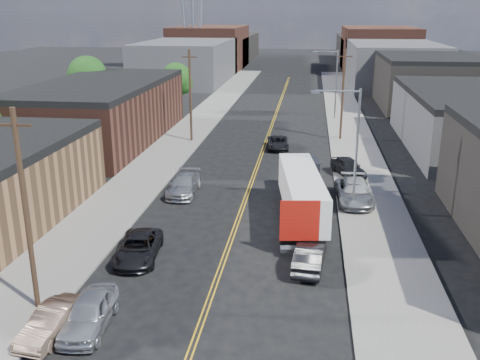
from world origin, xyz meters
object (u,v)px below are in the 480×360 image
(car_left_a, at_px, (89,313))
(car_right_lot_b, at_px, (356,192))
(semi_truck, at_px, (302,189))
(car_right_oncoming, at_px, (310,256))
(car_left_c, at_px, (138,248))
(car_right_lot_a, at_px, (354,193))
(car_ahead_truck, at_px, (278,143))
(car_right_lot_c, at_px, (348,167))
(car_left_b, at_px, (53,322))
(car_left_d, at_px, (184,185))

(car_left_a, relative_size, car_right_lot_b, 0.85)
(semi_truck, height_order, car_right_oncoming, semi_truck)
(car_left_c, relative_size, car_right_lot_b, 0.92)
(car_left_c, xyz_separation_m, car_right_lot_a, (13.22, 11.04, 0.22))
(semi_truck, distance_m, car_ahead_truck, 19.15)
(car_left_a, height_order, car_right_lot_c, car_right_lot_c)
(semi_truck, bearing_deg, car_ahead_truck, 90.85)
(car_left_b, height_order, car_right_lot_a, car_right_lot_a)
(car_left_b, height_order, car_ahead_truck, car_left_b)
(car_right_lot_a, distance_m, car_right_lot_c, 6.96)
(car_right_oncoming, xyz_separation_m, car_right_lot_a, (3.22, 10.93, 0.18))
(car_right_oncoming, bearing_deg, car_right_lot_b, -100.86)
(car_right_lot_c, bearing_deg, car_right_oncoming, -121.13)
(car_left_d, relative_size, car_ahead_truck, 1.13)
(car_right_lot_a, bearing_deg, car_left_b, -130.67)
(car_left_d, bearing_deg, car_right_lot_a, -3.78)
(semi_truck, xyz_separation_m, car_right_lot_b, (3.99, 3.08, -1.08))
(car_left_d, distance_m, car_right_lot_b, 13.36)
(car_right_lot_b, bearing_deg, car_left_a, -126.73)
(semi_truck, height_order, car_left_b, semi_truck)
(car_left_a, relative_size, car_right_lot_a, 0.84)
(car_left_d, relative_size, car_right_oncoming, 1.17)
(car_left_a, distance_m, car_right_lot_c, 28.49)
(semi_truck, bearing_deg, car_left_c, -146.65)
(car_right_lot_b, xyz_separation_m, car_right_lot_c, (-0.15, 6.76, -0.02))
(semi_truck, xyz_separation_m, car_left_d, (-9.35, 3.55, -1.26))
(car_left_b, bearing_deg, semi_truck, 63.74)
(car_left_b, bearing_deg, car_left_c, 87.46)
(car_left_c, bearing_deg, car_left_b, -106.50)
(car_left_a, distance_m, car_left_b, 1.59)
(car_left_a, bearing_deg, car_right_oncoming, 32.55)
(car_right_oncoming, bearing_deg, car_left_a, 42.21)
(semi_truck, relative_size, car_left_a, 2.99)
(car_left_b, height_order, car_right_oncoming, car_right_oncoming)
(semi_truck, bearing_deg, car_right_lot_b, 29.91)
(car_right_lot_c, bearing_deg, car_left_d, -175.52)
(car_left_d, bearing_deg, car_right_lot_b, -2.88)
(car_left_a, relative_size, car_ahead_truck, 1.01)
(car_right_oncoming, height_order, car_right_lot_c, car_right_lot_c)
(car_left_a, distance_m, car_left_c, 7.25)
(semi_truck, xyz_separation_m, car_right_oncoming, (0.65, -8.05, -1.29))
(semi_truck, relative_size, car_right_lot_b, 2.54)
(car_right_lot_c, bearing_deg, car_right_lot_a, -110.81)
(car_right_oncoming, distance_m, car_right_lot_c, 18.18)
(car_left_c, distance_m, car_right_lot_c, 22.32)
(car_right_lot_a, bearing_deg, car_right_oncoming, -109.57)
(car_ahead_truck, bearing_deg, car_right_lot_a, -72.34)
(car_left_b, bearing_deg, car_left_d, 93.32)
(car_left_a, relative_size, car_right_oncoming, 1.04)
(semi_truck, height_order, car_right_lot_c, semi_truck)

